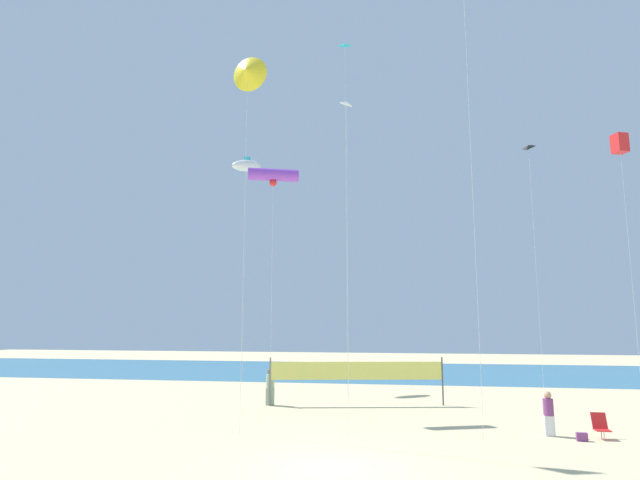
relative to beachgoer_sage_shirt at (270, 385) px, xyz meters
The scene contains 14 objects.
ground_plane 12.35m from the beachgoer_sage_shirt, 67.09° to the right, with size 120.00×120.00×0.00m, color beige.
ocean_band 20.77m from the beachgoer_sage_shirt, 76.65° to the left, with size 120.00×20.00×0.01m, color teal.
beachgoer_sage_shirt is the anchor object (origin of this frame).
beachgoer_plum_shirt 13.40m from the beachgoer_sage_shirt, 24.45° to the right, with size 0.37×0.37×1.61m.
folding_beach_chair 15.06m from the beachgoer_sage_shirt, 22.21° to the right, with size 0.52×0.65×0.89m.
volleyball_net 4.47m from the beachgoer_sage_shirt, ahead, with size 8.74×1.73×2.40m.
beach_handbag 14.54m from the beachgoer_sage_shirt, 25.54° to the right, with size 0.36×0.18×0.29m, color #7A3872.
kite_white_diamond 14.68m from the beachgoer_sage_shirt, 58.86° to the right, with size 0.66×0.66×12.52m.
kite_cyan_diamond 19.82m from the beachgoer_sage_shirt, 33.74° to the left, with size 0.68×0.70×20.93m.
kite_black_diamond 20.48m from the beachgoer_sage_shirt, 20.14° to the left, with size 0.90×0.90×14.95m.
kite_violet_tube 10.77m from the beachgoer_sage_shirt, 75.14° to the right, with size 2.63×1.47×11.95m.
kite_red_box 21.63m from the beachgoer_sage_shirt, ahead, with size 0.80×0.80×13.64m.
kite_white_inflatable 16.90m from the beachgoer_sage_shirt, 116.87° to the left, with size 2.28×2.42×15.91m.
kite_yellow_delta 15.35m from the beachgoer_sage_shirt, 84.24° to the right, with size 1.58×0.69×15.34m.
Camera 1 is at (2.45, -15.98, 4.16)m, focal length 29.95 mm.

